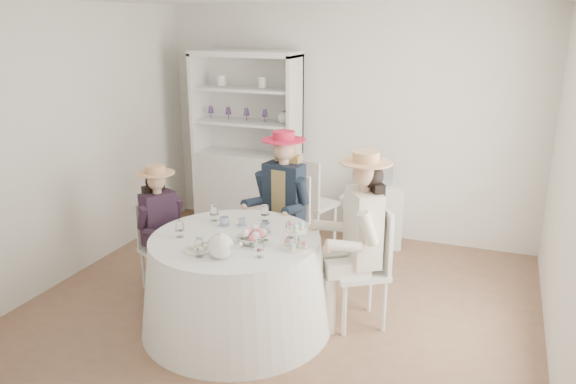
% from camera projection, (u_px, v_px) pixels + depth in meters
% --- Properties ---
extents(ground, '(4.50, 4.50, 0.00)m').
position_uv_depth(ground, '(284.00, 302.00, 5.24)').
color(ground, brown).
rests_on(ground, ground).
extents(wall_back, '(4.50, 0.00, 4.50)m').
position_uv_depth(wall_back, '(346.00, 123.00, 6.62)').
color(wall_back, silver).
rests_on(wall_back, ground).
extents(wall_front, '(4.50, 0.00, 4.50)m').
position_uv_depth(wall_front, '(149.00, 246.00, 3.06)').
color(wall_front, silver).
rests_on(wall_front, ground).
extents(wall_left, '(0.00, 4.50, 4.50)m').
position_uv_depth(wall_left, '(75.00, 142.00, 5.62)').
color(wall_left, silver).
rests_on(wall_left, ground).
extents(wall_right, '(0.00, 4.50, 4.50)m').
position_uv_depth(wall_right, '(572.00, 190.00, 4.07)').
color(wall_right, silver).
rests_on(wall_right, ground).
extents(tea_table, '(1.61, 1.61, 0.81)m').
position_uv_depth(tea_table, '(236.00, 282.00, 4.74)').
color(tea_table, white).
rests_on(tea_table, ground).
extents(hutch, '(1.46, 0.94, 2.18)m').
position_uv_depth(hutch, '(248.00, 168.00, 6.92)').
color(hutch, silver).
rests_on(hutch, ground).
extents(side_table, '(0.60, 0.60, 0.74)m').
position_uv_depth(side_table, '(379.00, 214.00, 6.51)').
color(side_table, silver).
rests_on(side_table, ground).
extents(hatbox, '(0.33, 0.33, 0.26)m').
position_uv_depth(hatbox, '(381.00, 172.00, 6.36)').
color(hatbox, black).
rests_on(hatbox, side_table).
extents(guest_left, '(0.53, 0.48, 1.24)m').
position_uv_depth(guest_left, '(160.00, 221.00, 5.30)').
color(guest_left, silver).
rests_on(guest_left, ground).
extents(guest_mid, '(0.56, 0.59, 1.51)m').
position_uv_depth(guest_mid, '(283.00, 197.00, 5.52)').
color(guest_mid, silver).
rests_on(guest_mid, ground).
extents(guest_right, '(0.65, 0.61, 1.53)m').
position_uv_depth(guest_right, '(360.00, 230.00, 4.64)').
color(guest_right, silver).
rests_on(guest_right, ground).
extents(spare_chair, '(0.54, 0.54, 1.04)m').
position_uv_depth(spare_chair, '(311.00, 199.00, 6.40)').
color(spare_chair, silver).
rests_on(spare_chair, ground).
extents(teacup_a, '(0.09, 0.09, 0.07)m').
position_uv_depth(teacup_a, '(224.00, 222.00, 4.87)').
color(teacup_a, white).
rests_on(teacup_a, tea_table).
extents(teacup_b, '(0.09, 0.09, 0.06)m').
position_uv_depth(teacup_b, '(242.00, 223.00, 4.86)').
color(teacup_b, white).
rests_on(teacup_b, tea_table).
extents(teacup_c, '(0.11, 0.11, 0.08)m').
position_uv_depth(teacup_c, '(265.00, 229.00, 4.70)').
color(teacup_c, white).
rests_on(teacup_c, tea_table).
extents(flower_bowl, '(0.27, 0.27, 0.06)m').
position_uv_depth(flower_bowl, '(252.00, 240.00, 4.48)').
color(flower_bowl, white).
rests_on(flower_bowl, tea_table).
extents(flower_arrangement, '(0.18, 0.17, 0.07)m').
position_uv_depth(flower_arrangement, '(253.00, 234.00, 4.47)').
color(flower_arrangement, pink).
rests_on(flower_arrangement, tea_table).
extents(table_teapot, '(0.28, 0.20, 0.21)m').
position_uv_depth(table_teapot, '(221.00, 246.00, 4.21)').
color(table_teapot, white).
rests_on(table_teapot, tea_table).
extents(sandwich_plate, '(0.23, 0.23, 0.05)m').
position_uv_depth(sandwich_plate, '(198.00, 249.00, 4.36)').
color(sandwich_plate, white).
rests_on(sandwich_plate, tea_table).
extents(cupcake_stand, '(0.22, 0.22, 0.21)m').
position_uv_depth(cupcake_stand, '(296.00, 239.00, 4.38)').
color(cupcake_stand, white).
rests_on(cupcake_stand, tea_table).
extents(stemware_set, '(0.93, 0.97, 0.15)m').
position_uv_depth(stemware_set, '(235.00, 229.00, 4.59)').
color(stemware_set, white).
rests_on(stemware_set, tea_table).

